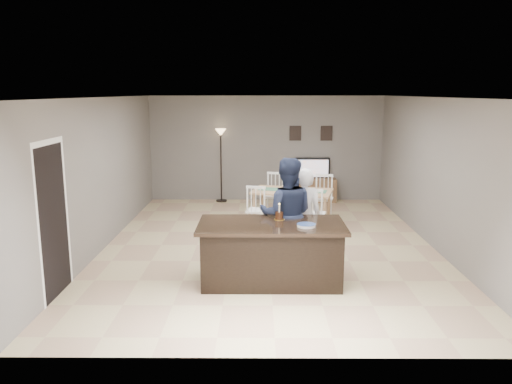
{
  "coord_description": "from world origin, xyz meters",
  "views": [
    {
      "loc": [
        -0.18,
        -8.87,
        2.79
      ],
      "look_at": [
        -0.24,
        -0.3,
        1.07
      ],
      "focal_mm": 35.0,
      "sensor_mm": 36.0,
      "label": 1
    }
  ],
  "objects_px": {
    "television": "(313,168)",
    "birthday_cake": "(279,216)",
    "kitchen_island": "(271,252)",
    "plate_stack": "(306,225)",
    "floor_lamp": "(221,145)",
    "tv_console": "(312,190)",
    "woman": "(304,216)",
    "man": "(287,214)",
    "dining_table": "(292,196)"
  },
  "relations": [
    {
      "from": "kitchen_island",
      "to": "birthday_cake",
      "type": "bearing_deg",
      "value": 62.11
    },
    {
      "from": "television",
      "to": "plate_stack",
      "type": "xyz_separation_m",
      "value": [
        -0.71,
        -5.82,
        0.06
      ]
    },
    {
      "from": "birthday_cake",
      "to": "plate_stack",
      "type": "xyz_separation_m",
      "value": [
        0.37,
        -0.42,
        -0.04
      ]
    },
    {
      "from": "tv_console",
      "to": "dining_table",
      "type": "distance_m",
      "value": 2.5
    },
    {
      "from": "kitchen_island",
      "to": "television",
      "type": "height_order",
      "value": "television"
    },
    {
      "from": "plate_stack",
      "to": "birthday_cake",
      "type": "bearing_deg",
      "value": 131.67
    },
    {
      "from": "woman",
      "to": "kitchen_island",
      "type": "bearing_deg",
      "value": 58.59
    },
    {
      "from": "tv_console",
      "to": "dining_table",
      "type": "xyz_separation_m",
      "value": [
        -0.68,
        -2.38,
        0.33
      ]
    },
    {
      "from": "tv_console",
      "to": "woman",
      "type": "bearing_deg",
      "value": -97.87
    },
    {
      "from": "plate_stack",
      "to": "floor_lamp",
      "type": "bearing_deg",
      "value": 105.96
    },
    {
      "from": "kitchen_island",
      "to": "tv_console",
      "type": "xyz_separation_m",
      "value": [
        1.2,
        5.57,
        -0.15
      ]
    },
    {
      "from": "birthday_cake",
      "to": "woman",
      "type": "bearing_deg",
      "value": 55.17
    },
    {
      "from": "birthday_cake",
      "to": "floor_lamp",
      "type": "relative_size",
      "value": 0.13
    },
    {
      "from": "birthday_cake",
      "to": "floor_lamp",
      "type": "xyz_separation_m",
      "value": [
        -1.28,
        5.36,
        0.5
      ]
    },
    {
      "from": "man",
      "to": "plate_stack",
      "type": "relative_size",
      "value": 6.77
    },
    {
      "from": "woman",
      "to": "man",
      "type": "bearing_deg",
      "value": 46.41
    },
    {
      "from": "woman",
      "to": "man",
      "type": "distance_m",
      "value": 0.43
    },
    {
      "from": "birthday_cake",
      "to": "television",
      "type": "bearing_deg",
      "value": 78.74
    },
    {
      "from": "kitchen_island",
      "to": "man",
      "type": "height_order",
      "value": "man"
    },
    {
      "from": "television",
      "to": "birthday_cake",
      "type": "height_order",
      "value": "birthday_cake"
    },
    {
      "from": "man",
      "to": "birthday_cake",
      "type": "relative_size",
      "value": 7.14
    },
    {
      "from": "tv_console",
      "to": "dining_table",
      "type": "relative_size",
      "value": 0.56
    },
    {
      "from": "television",
      "to": "plate_stack",
      "type": "bearing_deg",
      "value": 83.07
    },
    {
      "from": "television",
      "to": "plate_stack",
      "type": "relative_size",
      "value": 3.44
    },
    {
      "from": "tv_console",
      "to": "floor_lamp",
      "type": "bearing_deg",
      "value": 179.51
    },
    {
      "from": "kitchen_island",
      "to": "man",
      "type": "xyz_separation_m",
      "value": [
        0.25,
        0.55,
        0.45
      ]
    },
    {
      "from": "man",
      "to": "birthday_cake",
      "type": "distance_m",
      "value": 0.35
    },
    {
      "from": "woman",
      "to": "man",
      "type": "height_order",
      "value": "man"
    },
    {
      "from": "plate_stack",
      "to": "floor_lamp",
      "type": "height_order",
      "value": "floor_lamp"
    },
    {
      "from": "plate_stack",
      "to": "floor_lamp",
      "type": "distance_m",
      "value": 6.03
    },
    {
      "from": "birthday_cake",
      "to": "plate_stack",
      "type": "bearing_deg",
      "value": -48.33
    },
    {
      "from": "television",
      "to": "birthday_cake",
      "type": "relative_size",
      "value": 3.62
    },
    {
      "from": "woman",
      "to": "birthday_cake",
      "type": "bearing_deg",
      "value": 56.78
    },
    {
      "from": "kitchen_island",
      "to": "plate_stack",
      "type": "xyz_separation_m",
      "value": [
        0.49,
        -0.18,
        0.47
      ]
    },
    {
      "from": "television",
      "to": "floor_lamp",
      "type": "xyz_separation_m",
      "value": [
        -2.36,
        -0.05,
        0.59
      ]
    },
    {
      "from": "woman",
      "to": "birthday_cake",
      "type": "distance_m",
      "value": 0.76
    },
    {
      "from": "kitchen_island",
      "to": "woman",
      "type": "distance_m",
      "value": 1.06
    },
    {
      "from": "dining_table",
      "to": "birthday_cake",
      "type": "bearing_deg",
      "value": -83.39
    },
    {
      "from": "birthday_cake",
      "to": "plate_stack",
      "type": "distance_m",
      "value": 0.56
    },
    {
      "from": "woman",
      "to": "man",
      "type": "xyz_separation_m",
      "value": [
        -0.29,
        -0.29,
        0.1
      ]
    },
    {
      "from": "television",
      "to": "floor_lamp",
      "type": "distance_m",
      "value": 2.43
    },
    {
      "from": "tv_console",
      "to": "man",
      "type": "bearing_deg",
      "value": -100.68
    },
    {
      "from": "television",
      "to": "woman",
      "type": "xyz_separation_m",
      "value": [
        -0.65,
        -4.8,
        -0.07
      ]
    },
    {
      "from": "television",
      "to": "birthday_cake",
      "type": "distance_m",
      "value": 5.51
    },
    {
      "from": "floor_lamp",
      "to": "man",
      "type": "bearing_deg",
      "value": -74.35
    },
    {
      "from": "kitchen_island",
      "to": "television",
      "type": "xyz_separation_m",
      "value": [
        1.2,
        5.64,
        0.41
      ]
    },
    {
      "from": "woman",
      "to": "floor_lamp",
      "type": "distance_m",
      "value": 5.09
    },
    {
      "from": "tv_console",
      "to": "floor_lamp",
      "type": "xyz_separation_m",
      "value": [
        -2.36,
        0.02,
        1.16
      ]
    },
    {
      "from": "floor_lamp",
      "to": "tv_console",
      "type": "bearing_deg",
      "value": -0.49
    },
    {
      "from": "man",
      "to": "dining_table",
      "type": "distance_m",
      "value": 2.67
    }
  ]
}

